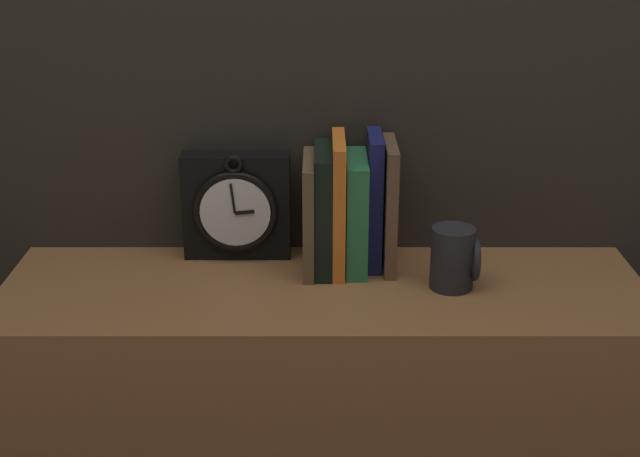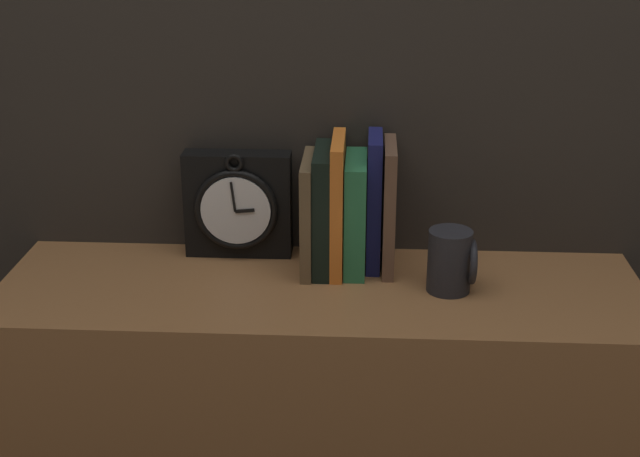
# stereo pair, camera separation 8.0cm
# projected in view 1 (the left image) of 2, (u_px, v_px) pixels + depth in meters

# --- Properties ---
(clock) EXTENTS (0.19, 0.06, 0.19)m
(clock) POSITION_uv_depth(u_px,v_px,m) (233.00, 207.00, 1.54)
(clock) COLOR black
(clock) RESTS_ON bookshelf
(book_slot0_brown) EXTENTS (0.02, 0.15, 0.19)m
(book_slot0_brown) POSITION_uv_depth(u_px,v_px,m) (305.00, 214.00, 1.50)
(book_slot0_brown) COLOR brown
(book_slot0_brown) RESTS_ON bookshelf
(book_slot1_black) EXTENTS (0.03, 0.15, 0.21)m
(book_slot1_black) POSITION_uv_depth(u_px,v_px,m) (319.00, 210.00, 1.50)
(book_slot1_black) COLOR black
(book_slot1_black) RESTS_ON bookshelf
(book_slot2_orange) EXTENTS (0.02, 0.15, 0.23)m
(book_slot2_orange) POSITION_uv_depth(u_px,v_px,m) (335.00, 204.00, 1.50)
(book_slot2_orange) COLOR orange
(book_slot2_orange) RESTS_ON bookshelf
(book_slot3_green) EXTENTS (0.04, 0.14, 0.19)m
(book_slot3_green) POSITION_uv_depth(u_px,v_px,m) (352.00, 213.00, 1.50)
(book_slot3_green) COLOR #2A7346
(book_slot3_green) RESTS_ON bookshelf
(book_slot4_navy) EXTENTS (0.02, 0.11, 0.23)m
(book_slot4_navy) POSITION_uv_depth(u_px,v_px,m) (370.00, 200.00, 1.51)
(book_slot4_navy) COLOR navy
(book_slot4_navy) RESTS_ON bookshelf
(book_slot5_brown) EXTENTS (0.02, 0.13, 0.22)m
(book_slot5_brown) POSITION_uv_depth(u_px,v_px,m) (385.00, 205.00, 1.50)
(book_slot5_brown) COLOR brown
(book_slot5_brown) RESTS_ON bookshelf
(mug) EXTENTS (0.08, 0.07, 0.10)m
(mug) POSITION_uv_depth(u_px,v_px,m) (451.00, 259.00, 1.44)
(mug) COLOR #232328
(mug) RESTS_ON bookshelf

